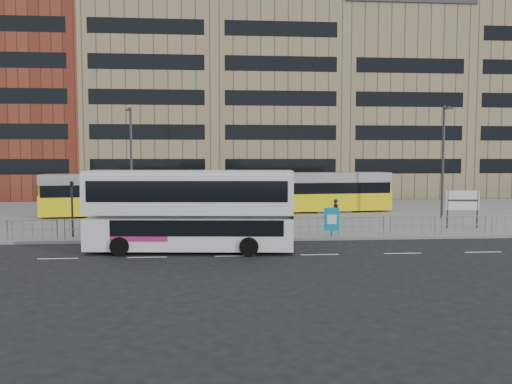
{
  "coord_description": "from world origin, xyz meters",
  "views": [
    {
      "loc": [
        -2.78,
        -26.86,
        4.58
      ],
      "look_at": [
        -0.23,
        6.0,
        2.27
      ],
      "focal_mm": 35.0,
      "sensor_mm": 36.0,
      "label": 1
    }
  ],
  "objects": [
    {
      "name": "double_decker_bus",
      "position": [
        -4.09,
        -2.73,
        2.13
      ],
      "size": [
        10.01,
        3.15,
        3.94
      ],
      "rotation": [
        0.0,
        0.0,
        -0.09
      ],
      "color": "white",
      "rests_on": "ground"
    },
    {
      "name": "road_markings",
      "position": [
        1.0,
        -4.0,
        0.01
      ],
      "size": [
        62.0,
        0.12,
        0.01
      ],
      "primitive_type": "cube",
      "color": "white",
      "rests_on": "ground"
    },
    {
      "name": "lamp_post_west",
      "position": [
        -9.24,
        11.29,
        4.6
      ],
      "size": [
        0.45,
        1.04,
        8.16
      ],
      "color": "#2D2D30",
      "rests_on": "plaza"
    },
    {
      "name": "station_sign",
      "position": [
        12.47,
        2.98,
        1.78
      ],
      "size": [
        2.04,
        0.3,
        2.35
      ],
      "rotation": [
        0.0,
        0.0,
        -0.11
      ],
      "color": "#2D2D30",
      "rests_on": "plaza"
    },
    {
      "name": "pedestrian_barrier",
      "position": [
        2.0,
        0.5,
        0.98
      ],
      "size": [
        32.07,
        0.07,
        1.1
      ],
      "color": "#909398",
      "rests_on": "plaza"
    },
    {
      "name": "ground",
      "position": [
        0.0,
        0.0,
        0.0
      ],
      "size": [
        120.0,
        120.0,
        0.0
      ],
      "primitive_type": "plane",
      "color": "black",
      "rests_on": "ground"
    },
    {
      "name": "building_row",
      "position": [
        1.55,
        34.27,
        12.91
      ],
      "size": [
        70.4,
        18.4,
        31.2
      ],
      "color": "brown",
      "rests_on": "ground"
    },
    {
      "name": "lamp_post_east",
      "position": [
        13.51,
        8.03,
        4.59
      ],
      "size": [
        0.45,
        1.04,
        8.14
      ],
      "color": "#2D2D30",
      "rests_on": "plaza"
    },
    {
      "name": "traffic_light_west",
      "position": [
        -10.83,
        1.37,
        2.12
      ],
      "size": [
        0.23,
        0.25,
        3.1
      ],
      "rotation": [
        0.0,
        0.0,
        -0.44
      ],
      "color": "#2D2D30",
      "rests_on": "plaza"
    },
    {
      "name": "tram",
      "position": [
        -2.24,
        12.11,
        1.75
      ],
      "size": [
        27.1,
        5.44,
        3.18
      ],
      "rotation": [
        0.0,
        0.0,
        0.11
      ],
      "color": "yellow",
      "rests_on": "plaza"
    },
    {
      "name": "pedestrian",
      "position": [
        5.24,
        6.24,
        0.95
      ],
      "size": [
        0.56,
        0.68,
        1.59
      ],
      "primitive_type": "imported",
      "rotation": [
        0.0,
        0.0,
        1.93
      ],
      "color": "black",
      "rests_on": "plaza"
    },
    {
      "name": "plaza",
      "position": [
        0.0,
        12.0,
        0.07
      ],
      "size": [
        64.0,
        24.0,
        0.15
      ],
      "primitive_type": "cube",
      "color": "slate",
      "rests_on": "ground"
    },
    {
      "name": "kerb",
      "position": [
        0.0,
        0.05,
        0.07
      ],
      "size": [
        64.0,
        0.25,
        0.17
      ],
      "primitive_type": "cube",
      "color": "gray",
      "rests_on": "ground"
    },
    {
      "name": "ad_panel",
      "position": [
        3.58,
        0.4,
        1.09
      ],
      "size": [
        0.86,
        0.08,
        1.6
      ],
      "rotation": [
        0.0,
        0.0,
        0.01
      ],
      "color": "#2D2D30",
      "rests_on": "plaza"
    }
  ]
}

